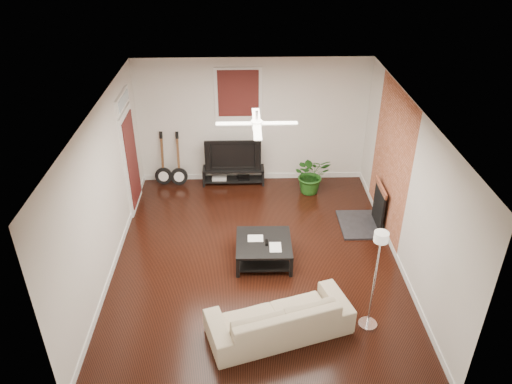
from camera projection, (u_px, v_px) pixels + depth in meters
room at (257, 191)px, 8.15m from camera, size 5.01×6.01×2.81m
brick_accent at (390, 162)px, 9.07m from camera, size 0.02×2.20×2.80m
fireplace at (369, 205)px, 9.54m from camera, size 0.80×1.10×0.92m
window_back at (238, 98)px, 10.42m from camera, size 1.00×0.06×1.30m
door_left at (130, 151)px, 9.80m from camera, size 0.08×1.00×2.50m
tv_stand at (234, 176)px, 11.14m from camera, size 1.37×0.37×0.38m
tv at (233, 153)px, 10.88m from camera, size 1.23×0.16×0.71m
coffee_table at (264, 251)px, 8.72m from camera, size 0.97×0.97×0.40m
sofa at (279, 316)px, 7.20m from camera, size 2.24×1.40×0.61m
floor_lamp at (374, 281)px, 7.04m from camera, size 0.35×0.35×1.71m
potted_plant at (311, 174)px, 10.69m from camera, size 0.86×0.77×0.86m
guitar_left at (162, 160)px, 10.86m from camera, size 0.40×0.29×1.24m
guitar_right at (178, 160)px, 10.85m from camera, size 0.40×0.29×1.24m
ceiling_fan at (257, 123)px, 7.54m from camera, size 1.24×1.24×0.32m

